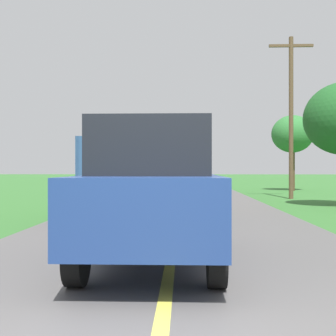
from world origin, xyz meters
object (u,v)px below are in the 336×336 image
(banana_truck_near, at_px, (145,166))
(banana_truck_far, at_px, (168,167))
(roadside_tree_mid_right, at_px, (293,134))
(utility_pole_roadside, at_px, (291,111))
(following_car, at_px, (154,191))

(banana_truck_near, xyz_separation_m, banana_truck_far, (0.30, 10.54, -0.00))
(banana_truck_near, height_order, roadside_tree_mid_right, roadside_tree_mid_right)
(banana_truck_far, distance_m, utility_pole_roadside, 7.22)
(following_car, bearing_deg, roadside_tree_mid_right, 71.55)
(utility_pole_roadside, height_order, following_car, utility_pole_roadside)
(banana_truck_far, xyz_separation_m, utility_pole_roadside, (5.75, -3.57, 2.51))
(banana_truck_near, xyz_separation_m, roadside_tree_mid_right, (7.94, 14.42, 2.04))
(banana_truck_far, bearing_deg, following_car, -88.55)
(following_car, bearing_deg, utility_pole_roadside, 69.42)
(banana_truck_near, bearing_deg, banana_truck_far, 88.39)
(banana_truck_far, xyz_separation_m, roadside_tree_mid_right, (7.64, 3.88, 2.04))
(banana_truck_near, distance_m, utility_pole_roadside, 9.56)
(banana_truck_far, bearing_deg, utility_pole_roadside, -31.87)
(following_car, bearing_deg, banana_truck_far, 91.45)
(utility_pole_roadside, relative_size, roadside_tree_mid_right, 1.57)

